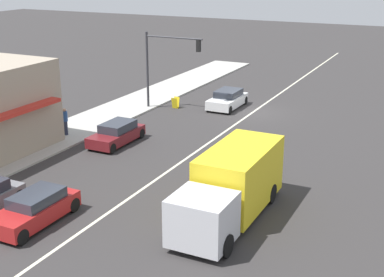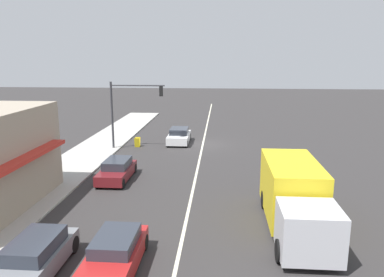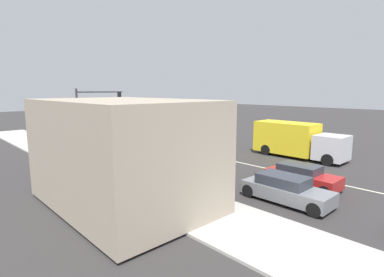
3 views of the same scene
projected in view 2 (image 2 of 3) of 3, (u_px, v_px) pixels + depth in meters
name	position (u px, v px, depth m)	size (l,w,h in m)	color
ground_plane	(182.00, 238.00, 16.27)	(160.00, 160.00, 0.00)	#333030
lane_marking_center	(203.00, 144.00, 33.80)	(0.16, 60.00, 0.01)	beige
traffic_signal_main	(128.00, 104.00, 31.14)	(4.59, 0.34, 5.60)	#333338
pedestrian	(59.00, 164.00, 23.82)	(0.34, 0.34, 1.73)	#282D42
warning_aframe_sign	(137.00, 142.00, 32.66)	(0.45, 0.53, 0.84)	yellow
delivery_truck	(295.00, 197.00, 17.06)	(2.44, 7.50, 2.87)	silver
van_white	(179.00, 136.00, 34.18)	(1.88, 4.01, 1.35)	silver
suv_grey	(34.00, 259.00, 13.34)	(1.72, 4.42, 1.37)	slate
hatchback_red	(115.00, 254.00, 13.69)	(1.73, 4.08, 1.33)	#AD1E1E
sedan_maroon	(117.00, 170.00, 23.92)	(1.74, 4.01, 1.30)	maroon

